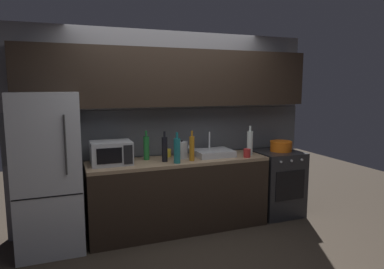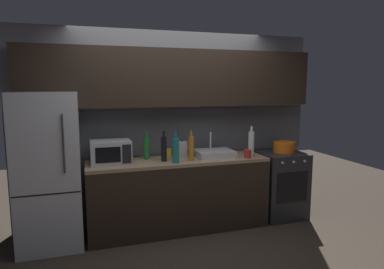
# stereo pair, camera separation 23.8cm
# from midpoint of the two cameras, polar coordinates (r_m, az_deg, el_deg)

# --- Properties ---
(ground_plane) EXTENTS (10.00, 10.00, 0.00)m
(ground_plane) POSITION_cam_midpoint_polar(r_m,az_deg,el_deg) (3.75, 0.57, -20.54)
(ground_plane) COLOR #2D261E
(back_wall) EXTENTS (3.97, 0.44, 2.50)m
(back_wall) POSITION_cam_midpoint_polar(r_m,az_deg,el_deg) (4.44, -5.07, 4.83)
(back_wall) COLOR slate
(back_wall) RESTS_ON ground
(counter_run) EXTENTS (2.23, 0.60, 0.90)m
(counter_run) POSITION_cam_midpoint_polar(r_m,az_deg,el_deg) (4.36, -3.81, -9.95)
(counter_run) COLOR black
(counter_run) RESTS_ON ground
(refrigerator) EXTENTS (0.68, 0.69, 1.74)m
(refrigerator) POSITION_cam_midpoint_polar(r_m,az_deg,el_deg) (4.08, -24.45, -5.81)
(refrigerator) COLOR #B7BABF
(refrigerator) RESTS_ON ground
(oven_range) EXTENTS (0.60, 0.62, 0.90)m
(oven_range) POSITION_cam_midpoint_polar(r_m,az_deg,el_deg) (4.96, 12.63, -7.88)
(oven_range) COLOR #232326
(oven_range) RESTS_ON ground
(microwave) EXTENTS (0.46, 0.35, 0.27)m
(microwave) POSITION_cam_midpoint_polar(r_m,az_deg,el_deg) (4.08, -14.99, -2.99)
(microwave) COLOR #A8AAAF
(microwave) RESTS_ON counter_run
(sink_basin) EXTENTS (0.48, 0.38, 0.30)m
(sink_basin) POSITION_cam_midpoint_polar(r_m,az_deg,el_deg) (4.43, 2.06, -3.09)
(sink_basin) COLOR #ADAFB5
(sink_basin) RESTS_ON counter_run
(kettle) EXTENTS (0.18, 0.14, 0.23)m
(kettle) POSITION_cam_midpoint_polar(r_m,az_deg,el_deg) (4.28, -3.29, -2.60)
(kettle) COLOR #B7BABF
(kettle) RESTS_ON counter_run
(wine_bottle_dark) EXTENTS (0.07, 0.07, 0.37)m
(wine_bottle_dark) POSITION_cam_midpoint_polar(r_m,az_deg,el_deg) (4.10, -6.25, -2.41)
(wine_bottle_dark) COLOR black
(wine_bottle_dark) RESTS_ON counter_run
(wine_bottle_green) EXTENTS (0.07, 0.07, 0.36)m
(wine_bottle_green) POSITION_cam_midpoint_polar(r_m,az_deg,el_deg) (4.24, -9.24, -2.18)
(wine_bottle_green) COLOR #1E6B2D
(wine_bottle_green) RESTS_ON counter_run
(wine_bottle_amber) EXTENTS (0.06, 0.06, 0.37)m
(wine_bottle_amber) POSITION_cam_midpoint_polar(r_m,az_deg,el_deg) (4.12, -1.68, -2.31)
(wine_bottle_amber) COLOR #B27019
(wine_bottle_amber) RESTS_ON counter_run
(wine_bottle_clear) EXTENTS (0.08, 0.08, 0.39)m
(wine_bottle_clear) POSITION_cam_midpoint_polar(r_m,az_deg,el_deg) (4.51, 8.16, -1.36)
(wine_bottle_clear) COLOR silver
(wine_bottle_clear) RESTS_ON counter_run
(wine_bottle_teal) EXTENTS (0.08, 0.08, 0.37)m
(wine_bottle_teal) POSITION_cam_midpoint_polar(r_m,az_deg,el_deg) (4.00, -4.23, -2.66)
(wine_bottle_teal) COLOR #19666B
(wine_bottle_teal) RESTS_ON counter_run
(mug_red) EXTENTS (0.09, 0.09, 0.11)m
(mug_red) POSITION_cam_midpoint_polar(r_m,az_deg,el_deg) (4.38, 7.64, -3.11)
(mug_red) COLOR #A82323
(mug_red) RESTS_ON counter_run
(mug_yellow) EXTENTS (0.09, 0.09, 0.10)m
(mug_yellow) POSITION_cam_midpoint_polar(r_m,az_deg,el_deg) (4.39, -5.65, -3.10)
(mug_yellow) COLOR gold
(mug_yellow) RESTS_ON counter_run
(cooking_pot) EXTENTS (0.30, 0.30, 0.14)m
(cooking_pot) POSITION_cam_midpoint_polar(r_m,az_deg,el_deg) (4.88, 13.31, -1.90)
(cooking_pot) COLOR orange
(cooking_pot) RESTS_ON oven_range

